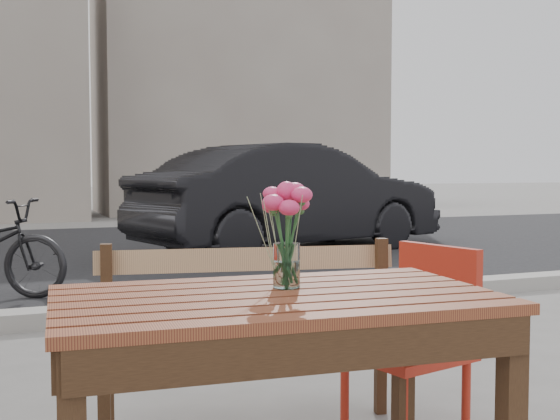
% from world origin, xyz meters
% --- Properties ---
extents(street, '(30.00, 8.12, 0.12)m').
position_xyz_m(street, '(0.00, 5.06, 0.03)').
color(street, black).
rests_on(street, ground).
extents(backdrop_buildings, '(15.50, 4.00, 8.00)m').
position_xyz_m(backdrop_buildings, '(0.17, 14.40, 3.60)').
color(backdrop_buildings, gray).
rests_on(backdrop_buildings, ground).
extents(main_table, '(1.24, 0.78, 0.73)m').
position_xyz_m(main_table, '(0.00, -0.18, 0.61)').
color(main_table, '#5C2418').
rests_on(main_table, ground).
extents(main_bench, '(1.32, 0.61, 0.79)m').
position_xyz_m(main_bench, '(0.26, 0.74, 0.48)').
color(main_bench, '#946B4C').
rests_on(main_bench, ground).
extents(red_chair, '(0.47, 0.47, 0.78)m').
position_xyz_m(red_chair, '(0.76, 0.26, 0.45)').
color(red_chair, '#B32717').
rests_on(red_chair, ground).
extents(main_vase, '(0.17, 0.17, 0.30)m').
position_xyz_m(main_vase, '(0.07, -0.11, 0.92)').
color(main_vase, white).
rests_on(main_vase, main_table).
extents(parked_car, '(4.40, 2.50, 1.37)m').
position_xyz_m(parked_car, '(2.80, 6.42, 0.69)').
color(parked_car, black).
rests_on(parked_car, ground).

